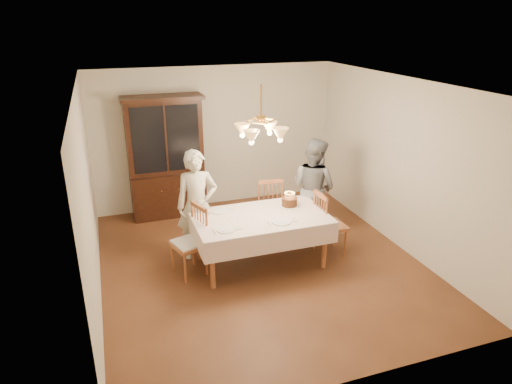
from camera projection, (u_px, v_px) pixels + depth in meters
name	position (u px, v px, depth m)	size (l,w,h in m)	color
ground	(260.00, 263.00, 6.74)	(5.00, 5.00, 0.00)	#502916
room_shell	(261.00, 161.00, 6.17)	(5.00, 5.00, 5.00)	white
dining_table	(261.00, 221.00, 6.50)	(1.90, 1.10, 0.76)	brown
china_hutch	(166.00, 159.00, 8.06)	(1.38, 0.54, 2.16)	black
chair_far_side	(268.00, 208.00, 7.54)	(0.49, 0.48, 1.00)	brown
chair_left_end	(189.00, 244.00, 6.32)	(0.54, 0.55, 1.00)	brown
chair_right_end	(330.00, 226.00, 6.88)	(0.43, 0.45, 1.00)	brown
elderly_woman	(197.00, 205.00, 6.65)	(0.60, 0.40, 1.66)	beige
adult_in_grey	(313.00, 188.00, 7.37)	(0.79, 0.62, 1.63)	slate
birthday_cake	(289.00, 202.00, 6.77)	(0.30, 0.30, 0.22)	white
place_setting_near_left	(227.00, 230.00, 6.04)	(0.39, 0.24, 0.02)	white
place_setting_near_right	(282.00, 222.00, 6.28)	(0.42, 0.27, 0.02)	white
place_setting_far_left	(220.00, 211.00, 6.62)	(0.38, 0.23, 0.02)	white
chandelier	(261.00, 132.00, 6.03)	(0.62, 0.62, 0.73)	#BF8C3F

